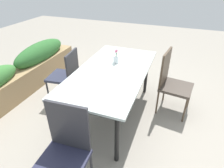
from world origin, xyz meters
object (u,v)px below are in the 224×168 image
(chair_near_right, at_px, (171,80))
(flower_vase, at_px, (116,58))
(chair_end_left, at_px, (65,149))
(dining_table, at_px, (112,74))
(chair_far_side, at_px, (66,74))
(planter_box, at_px, (18,76))

(chair_near_right, relative_size, flower_vase, 4.52)
(chair_end_left, bearing_deg, dining_table, -93.47)
(chair_end_left, height_order, chair_near_right, chair_near_right)
(chair_far_side, bearing_deg, chair_end_left, -155.35)
(chair_near_right, height_order, planter_box, chair_near_right)
(chair_far_side, bearing_deg, chair_near_right, -84.53)
(chair_end_left, relative_size, chair_near_right, 1.00)
(chair_near_right, xyz_separation_m, flower_vase, (-0.17, 0.85, 0.31))
(chair_far_side, bearing_deg, dining_table, -101.67)
(dining_table, distance_m, chair_end_left, 1.28)
(chair_end_left, relative_size, chair_far_side, 1.07)
(chair_end_left, height_order, flower_vase, flower_vase)
(dining_table, xyz_separation_m, chair_near_right, (0.43, -0.81, -0.17))
(planter_box, bearing_deg, flower_vase, -80.39)
(chair_near_right, bearing_deg, planter_box, -71.51)
(chair_near_right, xyz_separation_m, planter_box, (-0.47, 2.60, -0.18))
(chair_end_left, bearing_deg, flower_vase, -92.17)
(dining_table, bearing_deg, planter_box, 91.23)
(dining_table, xyz_separation_m, planter_box, (-0.04, 1.79, -0.36))
(dining_table, distance_m, chair_near_right, 0.94)
(chair_near_right, bearing_deg, dining_table, -53.84)
(chair_end_left, bearing_deg, planter_box, -37.74)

